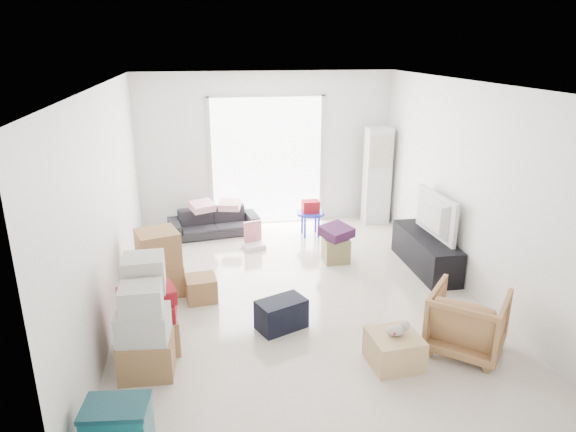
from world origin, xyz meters
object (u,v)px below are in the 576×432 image
(sofa, at_px, (214,218))
(wood_crate, at_px, (394,349))
(television, at_px, (428,231))
(ac_tower, at_px, (377,176))
(kids_table, at_px, (310,211))
(ottoman, at_px, (336,249))
(armchair, at_px, (468,318))
(tv_console, at_px, (426,252))

(sofa, distance_m, wood_crate, 4.46)
(television, bearing_deg, ac_tower, -0.96)
(kids_table, bearing_deg, ottoman, -82.72)
(ac_tower, relative_size, television, 1.60)
(ottoman, bearing_deg, armchair, -73.49)
(television, height_order, ottoman, television)
(ac_tower, distance_m, kids_table, 1.47)
(armchair, height_order, wood_crate, armchair)
(kids_table, xyz_separation_m, wood_crate, (0.05, -3.81, -0.27))
(tv_console, xyz_separation_m, sofa, (-3.00, 1.94, 0.04))
(sofa, bearing_deg, tv_console, -41.05)
(television, distance_m, armchair, 2.14)
(tv_console, bearing_deg, ac_tower, 91.37)
(kids_table, bearing_deg, television, -49.78)
(ac_tower, distance_m, tv_console, 2.18)
(tv_console, distance_m, television, 0.32)
(sofa, height_order, kids_table, kids_table)
(tv_console, bearing_deg, ottoman, 158.84)
(tv_console, distance_m, ottoman, 1.31)
(ac_tower, xyz_separation_m, television, (0.05, -2.09, -0.30))
(ac_tower, xyz_separation_m, tv_console, (0.05, -2.09, -0.62))
(wood_crate, bearing_deg, kids_table, 90.81)
(ac_tower, height_order, ottoman, ac_tower)
(tv_console, relative_size, wood_crate, 3.03)
(ottoman, bearing_deg, sofa, 140.51)
(sofa, xyz_separation_m, kids_table, (1.63, -0.32, 0.14))
(ottoman, relative_size, wood_crate, 0.74)
(sofa, distance_m, ottoman, 2.30)
(wood_crate, bearing_deg, ottoman, 88.01)
(tv_console, bearing_deg, wood_crate, -121.03)
(ac_tower, height_order, sofa, ac_tower)
(armchair, xyz_separation_m, kids_table, (-0.90, 3.70, 0.06))
(sofa, bearing_deg, television, -41.05)
(television, bearing_deg, ottoman, 66.50)
(television, bearing_deg, tv_console, -0.00)
(television, bearing_deg, kids_table, 37.88)
(ac_tower, xyz_separation_m, armchair, (-0.42, -4.16, -0.49))
(television, bearing_deg, armchair, 164.97)
(tv_console, relative_size, sofa, 1.00)
(tv_console, height_order, armchair, armchair)
(wood_crate, bearing_deg, ac_tower, 73.50)
(kids_table, bearing_deg, tv_console, -49.78)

